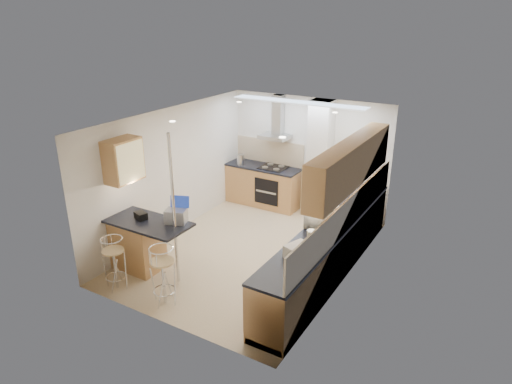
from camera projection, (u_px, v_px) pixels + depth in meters
The scene contains 16 objects.
ground at pixel (252, 252), 8.43m from camera, with size 4.80×4.80×0.00m, color tan.
room_shell at pixel (278, 170), 8.02m from camera, with size 3.64×4.84×2.51m.
right_counter at pixel (329, 250), 7.56m from camera, with size 0.63×4.40×0.92m.
back_counter at pixel (263, 185), 10.40m from camera, with size 1.70×0.63×0.92m.
peninsula at pixel (149, 247), 7.63m from camera, with size 1.47×0.72×0.94m.
microwave at pixel (322, 218), 7.29m from camera, with size 0.54×0.37×0.30m, color white.
laptop at pixel (176, 216), 7.39m from camera, with size 0.33×0.25×0.23m, color #9A9CA2.
bag at pixel (141, 216), 7.54m from camera, with size 0.21×0.15×0.11m, color black.
bar_stool_near at pixel (115, 263), 7.18m from camera, with size 0.36×0.36×0.89m, color tan, non-canonical shape.
bar_stool_end at pixel (163, 275), 6.79m from camera, with size 0.39×0.39×0.95m, color tan, non-canonical shape.
jar_a at pixel (362, 195), 8.37m from camera, with size 0.12×0.12×0.16m, color beige.
jar_b at pixel (350, 211), 7.70m from camera, with size 0.11×0.11×0.15m, color beige.
jar_c at pixel (311, 236), 6.83m from camera, with size 0.14×0.14×0.18m, color beige.
jar_d at pixel (313, 250), 6.47m from camera, with size 0.10×0.10×0.13m, color white.
bread_bin at pixel (298, 251), 6.38m from camera, with size 0.28×0.35×0.18m, color beige.
kettle at pixel (240, 159), 10.29m from camera, with size 0.16×0.16×0.24m, color #B1B4B6.
Camera 1 is at (3.86, -6.37, 4.12)m, focal length 32.00 mm.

